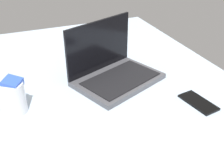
% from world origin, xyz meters
% --- Properties ---
extents(bed_mattress, '(1.80, 1.40, 0.18)m').
position_xyz_m(bed_mattress, '(0.00, 0.00, 0.09)').
color(bed_mattress, silver).
rests_on(bed_mattress, ground).
extents(laptop, '(0.39, 0.34, 0.23)m').
position_xyz_m(laptop, '(0.42, -0.02, 0.22)').
color(laptop, '#4C4C51').
rests_on(laptop, bed_mattress).
extents(snack_cup, '(0.09, 0.09, 0.13)m').
position_xyz_m(snack_cup, '(0.03, -0.10, 0.24)').
color(snack_cup, silver).
rests_on(snack_cup, bed_mattress).
extents(cell_phone, '(0.09, 0.15, 0.01)m').
position_xyz_m(cell_phone, '(0.64, -0.30, 0.18)').
color(cell_phone, black).
rests_on(cell_phone, bed_mattress).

